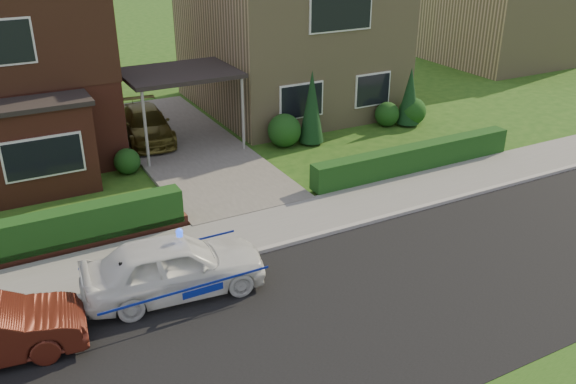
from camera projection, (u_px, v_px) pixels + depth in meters
ground at (358, 308)px, 13.04m from camera, size 120.00×120.00×0.00m
road at (358, 308)px, 13.04m from camera, size 60.00×6.00×0.02m
kerb at (290, 243)px, 15.45m from camera, size 60.00×0.16×0.12m
sidewalk at (272, 226)px, 16.30m from camera, size 60.00×2.00×0.10m
driveway at (185, 146)px, 21.80m from camera, size 3.80×12.00×0.12m
house_right at (288, 18)px, 25.16m from camera, size 7.50×8.06×7.25m
carport_link at (180, 74)px, 20.67m from camera, size 3.80×3.00×2.77m
dwarf_wall at (35, 254)px, 14.71m from camera, size 7.70×0.25×0.36m
hedge_left at (36, 258)px, 14.90m from camera, size 7.50×0.55×0.90m
hedge_right at (413, 172)px, 19.80m from camera, size 7.50×0.55×0.80m
shrub_left_mid at (76, 167)px, 18.47m from camera, size 1.32×1.32×1.32m
shrub_left_near at (127, 161)px, 19.50m from camera, size 0.84×0.84×0.84m
shrub_right_near at (284, 130)px, 21.67m from camera, size 1.20×1.20×1.20m
shrub_right_mid at (387, 114)px, 23.77m from camera, size 0.96×0.96×0.96m
shrub_right_far at (412, 111)px, 23.94m from camera, size 1.08×1.08×1.08m
conifer_a at (312, 109)px, 21.64m from camera, size 0.90×0.90×2.60m
conifer_b at (410, 98)px, 23.62m from camera, size 0.90×0.90×2.20m
neighbour_right at (499, 13)px, 33.30m from camera, size 6.50×7.00×5.20m
police_car at (174, 266)px, 13.28m from camera, size 3.66×4.12×1.52m
driveway_car at (146, 124)px, 22.04m from camera, size 2.01×4.05×1.13m
potted_plant_b at (70, 225)px, 15.72m from camera, size 0.50×0.49×0.71m
potted_plant_c at (157, 206)px, 16.67m from camera, size 0.53×0.53×0.73m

